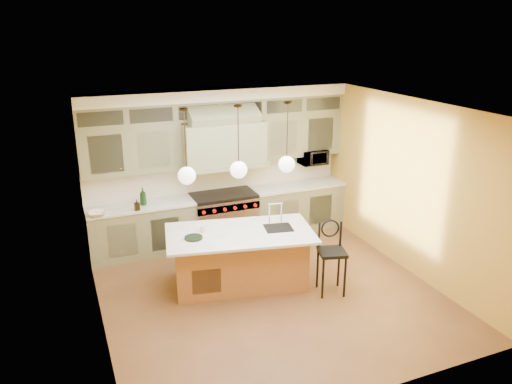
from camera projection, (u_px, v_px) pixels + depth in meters
name	position (u px, v px, depth m)	size (l,w,h in m)	color
floor	(269.00, 292.00, 7.83)	(5.00, 5.00, 0.00)	brown
ceiling	(271.00, 108.00, 6.89)	(5.00, 5.00, 0.00)	white
wall_back	(217.00, 164.00, 9.55)	(5.00, 5.00, 0.00)	gold
wall_front	(367.00, 284.00, 5.17)	(5.00, 5.00, 0.00)	gold
wall_left	(93.00, 232.00, 6.46)	(5.00, 5.00, 0.00)	gold
wall_right	(407.00, 186.00, 8.26)	(5.00, 5.00, 0.00)	gold
back_cabinetry	(221.00, 168.00, 9.32)	(5.00, 0.77, 2.90)	gray
range	(224.00, 217.00, 9.55)	(1.20, 0.74, 0.96)	silver
kitchen_island	(240.00, 257.00, 7.96)	(2.48, 1.64, 1.35)	#A26139
counter_stool	(331.00, 253.00, 7.67)	(0.50, 0.50, 1.16)	black
microwave	(313.00, 157.00, 10.03)	(0.54, 0.37, 0.30)	black
oil_bottle_a	(143.00, 196.00, 8.82)	(0.12, 0.12, 0.32)	#133213
oil_bottle_b	(137.00, 205.00, 8.58)	(0.09, 0.09, 0.20)	black
fruit_bowl	(98.00, 214.00, 8.37)	(0.30, 0.30, 0.07)	white
cup	(203.00, 229.00, 7.76)	(0.11, 0.11, 0.10)	white
pendant_left	(187.00, 174.00, 7.19)	(0.26, 0.26, 1.11)	#2D2319
pendant_center	(239.00, 168.00, 7.48)	(0.26, 0.26, 1.11)	#2D2319
pendant_right	(287.00, 162.00, 7.77)	(0.26, 0.26, 1.11)	#2D2319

